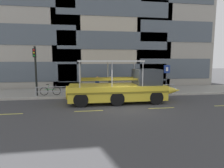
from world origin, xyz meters
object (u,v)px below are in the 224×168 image
at_px(pedestrian_mid_right, 97,83).
at_px(parking_sign, 167,74).
at_px(leaned_bicycle, 50,91).
at_px(pedestrian_near_bow, 152,81).
at_px(traffic_light_pole, 35,66).
at_px(duck_tour_boat, 124,88).
at_px(pedestrian_mid_left, 110,83).

bearing_deg(pedestrian_mid_right, parking_sign, -1.86).
relative_size(leaned_bicycle, pedestrian_near_bow, 1.04).
bearing_deg(pedestrian_near_bow, traffic_light_pole, -177.93).
distance_m(duck_tour_boat, pedestrian_mid_left, 3.00).
distance_m(pedestrian_near_bow, pedestrian_mid_left, 4.07).
bearing_deg(pedestrian_mid_left, parking_sign, -0.07).
xyz_separation_m(traffic_light_pole, pedestrian_near_bow, (10.41, 0.38, -1.50)).
bearing_deg(pedestrian_mid_right, traffic_light_pole, -174.23).
xyz_separation_m(leaned_bicycle, pedestrian_mid_left, (5.25, 0.21, 0.56)).
relative_size(pedestrian_near_bow, pedestrian_mid_left, 1.09).
bearing_deg(traffic_light_pole, duck_tour_boat, -20.60).
xyz_separation_m(parking_sign, pedestrian_mid_right, (-6.59, 0.21, -0.79)).
relative_size(leaned_bicycle, duck_tour_boat, 0.20).
distance_m(leaned_bicycle, pedestrian_mid_left, 5.28).
xyz_separation_m(parking_sign, leaned_bicycle, (-10.68, -0.20, -1.36)).
height_order(leaned_bicycle, duck_tour_boat, duck_tour_boat).
relative_size(duck_tour_boat, pedestrian_near_bow, 5.27).
xyz_separation_m(pedestrian_near_bow, pedestrian_mid_left, (-4.06, -0.06, -0.08)).
distance_m(traffic_light_pole, duck_tour_boat, 7.62).
relative_size(parking_sign, leaned_bicycle, 1.46).
xyz_separation_m(traffic_light_pole, leaned_bicycle, (1.10, 0.11, -2.14)).
relative_size(traffic_light_pole, pedestrian_mid_left, 2.68).
relative_size(parking_sign, pedestrian_mid_left, 1.65).
bearing_deg(traffic_light_pole, pedestrian_near_bow, 2.07).
height_order(leaned_bicycle, pedestrian_near_bow, pedestrian_near_bow).
bearing_deg(leaned_bicycle, pedestrian_near_bow, 1.66).
bearing_deg(pedestrian_near_bow, leaned_bicycle, -178.34).
height_order(duck_tour_boat, pedestrian_near_bow, duck_tour_boat).
xyz_separation_m(pedestrian_near_bow, pedestrian_mid_right, (-5.22, 0.15, -0.07)).
bearing_deg(leaned_bicycle, pedestrian_mid_left, 2.29).
bearing_deg(traffic_light_pole, pedestrian_mid_left, 2.85).
distance_m(traffic_light_pole, parking_sign, 11.80).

